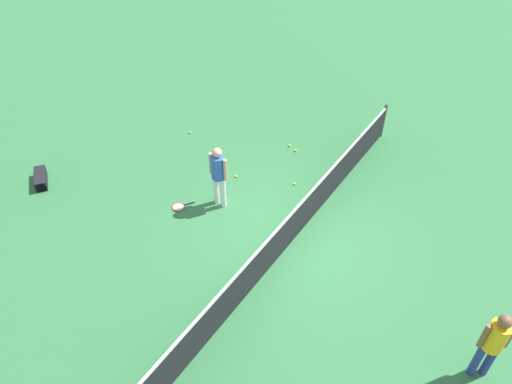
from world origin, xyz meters
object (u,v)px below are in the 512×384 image
(tennis_racket_near_player, at_px, (179,207))
(tennis_ball_near_player, at_px, (296,150))
(player_far_side, at_px, (494,341))
(tennis_ball_baseline, at_px, (295,184))
(tennis_ball_midcourt, at_px, (236,176))
(tennis_ball_stray_left, at_px, (190,132))
(tennis_ball_by_net, at_px, (289,146))
(player_near_side, at_px, (218,172))
(equipment_bag, at_px, (41,179))

(tennis_racket_near_player, xyz_separation_m, tennis_ball_near_player, (-3.61, 1.21, 0.02))
(player_far_side, relative_size, tennis_ball_baseline, 25.76)
(tennis_ball_near_player, height_order, tennis_ball_midcourt, same)
(tennis_ball_midcourt, xyz_separation_m, tennis_ball_baseline, (-0.59, 1.45, 0.00))
(tennis_ball_midcourt, height_order, tennis_ball_stray_left, same)
(tennis_ball_stray_left, bearing_deg, tennis_ball_by_net, 111.06)
(tennis_ball_baseline, bearing_deg, player_near_side, -35.03)
(player_near_side, distance_m, tennis_ball_by_net, 3.21)
(player_far_side, distance_m, equipment_bag, 10.96)
(tennis_ball_by_net, relative_size, tennis_ball_midcourt, 1.00)
(player_near_side, bearing_deg, tennis_ball_midcourt, -165.25)
(player_far_side, height_order, tennis_ball_baseline, player_far_side)
(player_far_side, bearing_deg, tennis_ball_midcourt, -107.13)
(equipment_bag, bearing_deg, player_near_side, 114.45)
(equipment_bag, bearing_deg, tennis_ball_by_net, 138.03)
(tennis_ball_baseline, bearing_deg, tennis_ball_by_net, -144.62)
(tennis_racket_near_player, height_order, tennis_ball_by_net, tennis_ball_by_net)
(tennis_racket_near_player, bearing_deg, tennis_ball_by_net, 165.68)
(player_far_side, xyz_separation_m, tennis_racket_near_player, (-0.37, -7.31, -1.00))
(player_near_side, distance_m, tennis_ball_near_player, 3.14)
(player_near_side, distance_m, tennis_racket_near_player, 1.42)
(tennis_ball_near_player, height_order, equipment_bag, equipment_bag)
(player_far_side, xyz_separation_m, equipment_bag, (0.94, -10.89, -0.87))
(tennis_ball_midcourt, bearing_deg, equipment_bag, -53.12)
(player_near_side, relative_size, tennis_ball_near_player, 25.76)
(player_near_side, xyz_separation_m, tennis_ball_baseline, (-1.66, 1.17, -0.98))
(tennis_racket_near_player, height_order, tennis_ball_near_player, tennis_ball_near_player)
(player_near_side, distance_m, tennis_ball_stray_left, 3.42)
(tennis_ball_stray_left, bearing_deg, tennis_ball_midcourt, 68.83)
(tennis_racket_near_player, height_order, tennis_ball_midcourt, tennis_ball_midcourt)
(tennis_ball_baseline, height_order, tennis_ball_stray_left, same)
(player_near_side, bearing_deg, tennis_racket_near_player, -49.32)
(player_far_side, distance_m, tennis_ball_baseline, 6.09)
(player_near_side, bearing_deg, tennis_ball_near_player, 171.52)
(player_far_side, bearing_deg, player_near_side, -98.96)
(tennis_ball_midcourt, height_order, tennis_ball_baseline, same)
(player_near_side, relative_size, equipment_bag, 2.10)
(tennis_ball_by_net, relative_size, tennis_ball_stray_left, 1.00)
(player_near_side, height_order, tennis_ball_near_player, player_near_side)
(tennis_ball_near_player, distance_m, tennis_ball_by_net, 0.28)
(tennis_ball_by_net, height_order, tennis_ball_baseline, same)
(tennis_ball_near_player, xyz_separation_m, tennis_ball_stray_left, (0.97, -3.06, 0.00))
(tennis_ball_stray_left, bearing_deg, tennis_ball_baseline, 85.25)
(player_far_side, distance_m, tennis_ball_stray_left, 9.69)
(tennis_ball_midcourt, relative_size, tennis_ball_baseline, 1.00)
(tennis_ball_baseline, height_order, equipment_bag, equipment_bag)
(tennis_ball_midcourt, distance_m, tennis_ball_stray_left, 2.50)
(tennis_ball_near_player, bearing_deg, tennis_ball_by_net, -111.42)
(tennis_ball_by_net, bearing_deg, tennis_racket_near_player, -14.32)
(player_far_side, distance_m, tennis_ball_by_net, 7.62)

